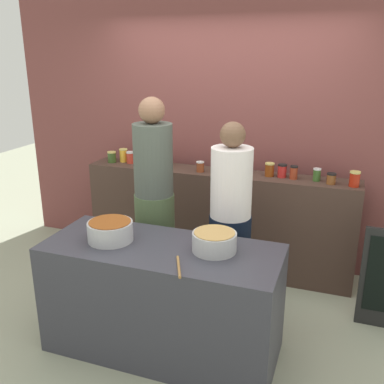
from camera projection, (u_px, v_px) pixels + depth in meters
The scene contains 23 objects.
ground at pixel (178, 325), 3.61m from camera, with size 12.00×12.00×0.00m, color #999D84.
storefront_wall at pixel (228, 119), 4.44m from camera, with size 4.80×0.12×3.00m, color brown.
display_shelf at pixel (217, 220), 4.44m from camera, with size 2.70×0.36×1.03m, color #453028.
prep_table at pixel (162, 299), 3.21m from camera, with size 1.70×0.70×0.84m, color #373741.
preserve_jar_0 at pixel (112, 157), 4.62m from camera, with size 0.09×0.09×0.12m.
preserve_jar_1 at pixel (124, 155), 4.64m from camera, with size 0.09×0.09×0.14m.
preserve_jar_2 at pixel (130, 157), 4.58m from camera, with size 0.09×0.09×0.12m.
preserve_jar_3 at pixel (148, 159), 4.53m from camera, with size 0.07×0.07×0.12m.
preserve_jar_4 at pixel (166, 161), 4.43m from camera, with size 0.09×0.09×0.13m.
preserve_jar_5 at pixel (200, 167), 4.26m from camera, with size 0.08×0.08×0.10m.
preserve_jar_6 at pixel (218, 165), 4.25m from camera, with size 0.08×0.08×0.13m.
preserve_jar_7 at pixel (237, 166), 4.26m from camera, with size 0.08×0.08×0.11m.
preserve_jar_8 at pixel (270, 170), 4.11m from camera, with size 0.09×0.09×0.13m.
preserve_jar_9 at pixel (282, 171), 4.07m from camera, with size 0.09×0.09×0.13m.
preserve_jar_10 at pixel (294, 172), 4.02m from camera, with size 0.07×0.07×0.12m.
preserve_jar_11 at pixel (317, 175), 3.96m from camera, with size 0.07×0.07×0.12m.
preserve_jar_12 at pixel (331, 178), 3.87m from camera, with size 0.08×0.08×0.10m.
preserve_jar_13 at pixel (355, 179), 3.79m from camera, with size 0.09×0.09×0.14m.
cooking_pot_left at pixel (110, 231), 3.16m from camera, with size 0.33×0.33×0.15m.
cooking_pot_center at pixel (214, 242), 3.00m from camera, with size 0.31×0.31×0.14m.
wooden_spoon at pixel (179, 267), 2.78m from camera, with size 0.02×0.02×0.28m, color #9E703D.
cook_with_tongs at pixel (155, 212), 3.78m from camera, with size 0.35×0.35×1.81m.
cook_in_cap at pixel (230, 233), 3.52m from camera, with size 0.34×0.34×1.66m.
Camera 1 is at (1.15, -2.87, 2.17)m, focal length 40.82 mm.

